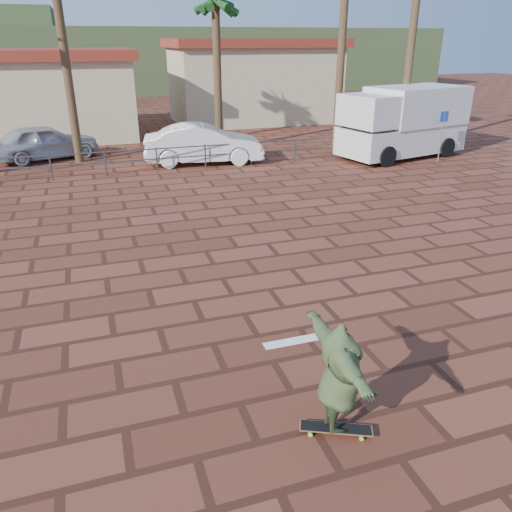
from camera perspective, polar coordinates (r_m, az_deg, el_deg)
The scene contains 13 objects.
ground at distance 9.90m, azimuth -1.35°, elevation -6.65°, with size 120.00×120.00×0.00m, color brown.
paint_stripe at distance 9.15m, azimuth 5.15°, elevation -9.51°, with size 1.40×0.22×0.01m, color white.
guardrail at distance 20.80m, azimuth -11.31°, elevation 11.19°, with size 24.06×0.06×1.00m.
palm_center at distance 24.47m, azimuth -4.66°, elevation 26.73°, with size 2.40×2.40×7.75m.
building_west at distance 30.52m, azimuth -25.99°, elevation 16.26°, with size 12.60×7.60×4.50m.
building_east at distance 33.94m, azimuth -0.31°, elevation 19.44°, with size 10.60×6.60×5.00m.
hill_front at distance 58.28m, azimuth -16.99°, elevation 20.69°, with size 70.00×18.00×6.00m, color #384C28.
longboard at distance 7.32m, azimuth 9.10°, elevation -18.88°, with size 1.00×0.61×0.10m.
skateboarder at distance 6.78m, azimuth 9.56°, elevation -13.60°, with size 2.03×0.55×1.65m, color #384827.
campervan at distance 24.13m, azimuth 16.52°, elevation 14.60°, with size 6.27×3.68×3.05m.
car_silver at distance 24.62m, azimuth -22.98°, elevation 11.91°, with size 1.82×4.53×1.54m, color #AAACB1.
car_white at distance 22.09m, azimuth -6.00°, elevation 12.61°, with size 1.76×5.03×1.66m, color white.
street_sign at distance 23.50m, azimuth 20.56°, elevation 13.65°, with size 0.44×0.10×2.16m.
Camera 1 is at (-2.47, -8.20, 4.99)m, focal length 35.00 mm.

